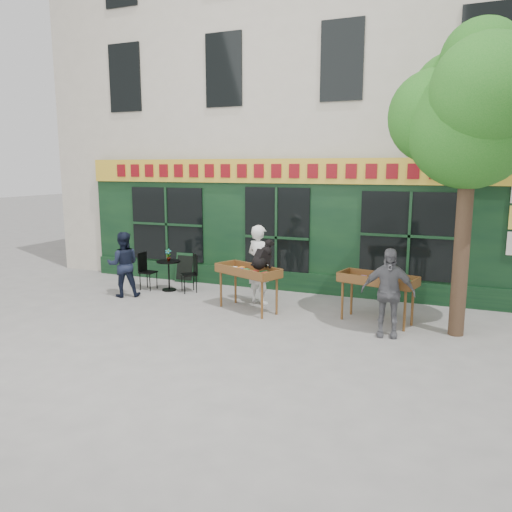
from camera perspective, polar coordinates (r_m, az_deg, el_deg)
The scene contains 14 objects.
ground at distance 10.73m, azimuth -1.92°, elevation -6.61°, with size 80.00×80.00×0.00m, color slate.
building at distance 16.03m, azimuth 7.10°, elevation 16.78°, with size 14.00×7.26×10.00m.
street_tree at distance 9.80m, azimuth 23.69°, elevation 15.27°, with size 3.05×2.90×5.60m.
book_cart_center at distance 10.78m, azimuth -0.93°, elevation -2.03°, with size 1.62×1.17×0.99m.
dog at distance 10.51m, azimuth 0.71°, elevation 0.26°, with size 0.34×0.60×0.60m, color black, non-canonical shape.
woman at distance 11.35m, azimuth 0.36°, elevation -0.98°, with size 0.66×0.43×1.81m, color white.
book_cart_right at distance 10.23m, azimuth 13.72°, elevation -2.98°, with size 1.60×0.95×0.99m.
man_right at distance 9.47m, azimuth 14.84°, elevation -4.04°, with size 0.97×0.40×1.66m, color #5A5B60.
bistro_table at distance 12.78m, azimuth -9.94°, elevation -1.53°, with size 0.60×0.60×0.76m.
bistro_chair_left at distance 13.05m, azimuth -12.55°, elevation -1.32°, with size 0.37×0.37×0.95m.
bistro_chair_right at distance 12.56m, azimuth -7.30°, elevation -1.60°, with size 0.51×0.51×0.95m.
potted_plant at distance 12.71m, azimuth -9.99°, elevation 0.12°, with size 0.16×0.11×0.31m, color gray.
man_left at distance 12.40m, azimuth -14.93°, elevation -0.93°, with size 0.76×0.60×1.57m, color black.
chalkboard at distance 13.69m, azimuth -8.13°, elevation -1.33°, with size 0.57×0.22×0.79m.
Camera 1 is at (4.21, -9.38, 3.08)m, focal length 35.00 mm.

